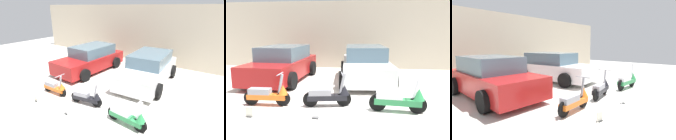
{
  "view_description": "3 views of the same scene",
  "coord_description": "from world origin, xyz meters",
  "views": [
    {
      "loc": [
        4.72,
        -3.62,
        3.62
      ],
      "look_at": [
        0.54,
        2.34,
        0.94
      ],
      "focal_mm": 28.0,
      "sensor_mm": 36.0,
      "label": 1
    },
    {
      "loc": [
        1.52,
        -5.16,
        2.15
      ],
      "look_at": [
        0.66,
        1.74,
        0.87
      ],
      "focal_mm": 35.0,
      "sensor_mm": 36.0,
      "label": 2
    },
    {
      "loc": [
        -5.0,
        -2.33,
        1.87
      ],
      "look_at": [
        0.52,
        2.48,
        0.82
      ],
      "focal_mm": 28.0,
      "sensor_mm": 36.0,
      "label": 3
    }
  ],
  "objects": [
    {
      "name": "placard_near_left_scooter",
      "position": [
        -1.33,
        -0.3,
        0.11
      ],
      "size": [
        0.2,
        0.13,
        0.26
      ],
      "rotation": [
        0.0,
        0.0,
        -0.09
      ],
      "color": "black",
      "rests_on": "ground_plane"
    },
    {
      "name": "scooter_front_right",
      "position": [
        0.54,
        0.7,
        0.34
      ],
      "size": [
        1.36,
        0.54,
        0.96
      ],
      "rotation": [
        0.0,
        0.0,
        0.17
      ],
      "color": "black",
      "rests_on": "ground_plane"
    },
    {
      "name": "ground_plane",
      "position": [
        0.0,
        0.0,
        0.0
      ],
      "size": [
        28.0,
        28.0,
        0.0
      ],
      "primitive_type": "plane",
      "color": "silver"
    },
    {
      "name": "wall_back",
      "position": [
        0.0,
        7.17,
        1.86
      ],
      "size": [
        19.6,
        0.12,
        3.72
      ],
      "primitive_type": "cube",
      "color": "beige",
      "rests_on": "ground_plane"
    },
    {
      "name": "scooter_front_left",
      "position": [
        -1.19,
        0.55,
        0.34
      ],
      "size": [
        1.36,
        0.49,
        0.95
      ],
      "rotation": [
        0.0,
        0.0,
        0.04
      ],
      "color": "black",
      "rests_on": "ground_plane"
    },
    {
      "name": "car_rear_center",
      "position": [
        1.53,
        4.08,
        0.7
      ],
      "size": [
        2.36,
        4.46,
        1.47
      ],
      "rotation": [
        0.0,
        0.0,
        -1.49
      ],
      "color": "white",
      "rests_on": "ground_plane"
    },
    {
      "name": "placard_near_right_scooter",
      "position": [
        0.34,
        -0.2,
        0.11
      ],
      "size": [
        0.2,
        0.13,
        0.26
      ],
      "rotation": [
        0.0,
        0.0,
        -0.09
      ],
      "color": "black",
      "rests_on": "ground_plane"
    },
    {
      "name": "car_rear_left",
      "position": [
        -1.98,
        3.74,
        0.7
      ],
      "size": [
        2.23,
        4.38,
        1.46
      ],
      "rotation": [
        0.0,
        0.0,
        -1.61
      ],
      "color": "maroon",
      "rests_on": "ground_plane"
    },
    {
      "name": "scooter_front_center",
      "position": [
        2.46,
        0.48,
        0.37
      ],
      "size": [
        1.49,
        0.53,
        1.04
      ],
      "rotation": [
        0.0,
        0.0,
        -0.07
      ],
      "color": "black",
      "rests_on": "ground_plane"
    }
  ]
}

